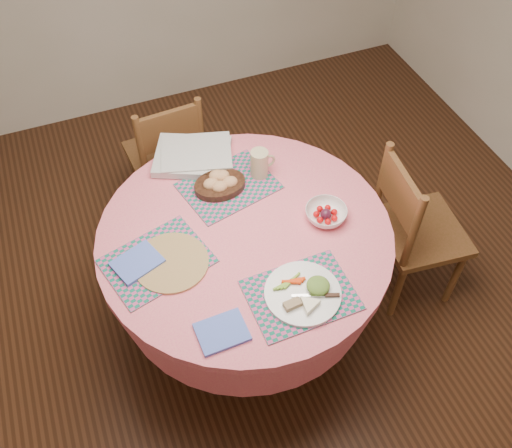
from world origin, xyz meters
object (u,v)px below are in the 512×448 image
Objects in this scene: dining_table at (246,260)px; latte_mug at (260,163)px; bread_bowl at (220,183)px; chair_back at (168,155)px; fruit_bowl at (326,214)px; chair_right at (413,228)px; dinner_plate at (305,293)px; wicker_trivet at (171,263)px.

latte_mug is at bearing 57.53° from dining_table.
chair_back is at bearing 98.65° from bread_bowl.
bread_bowl is 0.49m from fruit_bowl.
chair_right reaches higher than dinner_plate.
latte_mug is 0.38m from fruit_bowl.
chair_right is 0.83m from latte_mug.
dining_table is 0.45m from dinner_plate.
chair_right is at bearing 130.53° from chair_back.
chair_right is 3.87× the size of bread_bowl.
bread_bowl is (0.32, 0.32, 0.03)m from wicker_trivet.
dinner_plate is at bearing -75.30° from dining_table.
chair_right reaches higher than dining_table.
dining_table is 0.85m from chair_right.
chair_right is 4.45× the size of fruit_bowl.
dining_table is 9.30× the size of latte_mug.
chair_right is 1.21m from wicker_trivet.
dining_table is at bearing 92.35° from chair_right.
latte_mug is at bearing 68.67° from chair_right.
bread_bowl is (0.10, -0.64, 0.34)m from chair_back.
wicker_trivet is at bearing -147.16° from latte_mug.
chair_back is 1.03m from wicker_trivet.
latte_mug is (0.20, 0.01, 0.04)m from bread_bowl.
chair_back is at bearing 99.17° from dinner_plate.
dinner_plate is (-0.75, -0.32, 0.31)m from chair_right.
wicker_trivet is at bearing -135.06° from bread_bowl.
bread_bowl is at bearing 94.53° from chair_back.
chair_right and latte_mug have the same top height.
chair_right is 1.36m from chair_back.
dinner_plate is 2.20× the size of latte_mug.
bread_bowl is at bearing 44.94° from wicker_trivet.
latte_mug is 0.67× the size of fruit_bowl.
dining_table is 4.22× the size of dinner_plate.
chair_right is at bearing -27.55° from latte_mug.
dinner_plate is 1.47× the size of fruit_bowl.
wicker_trivet is 0.45m from bread_bowl.
bread_bowl reaches higher than wicker_trivet.
bread_bowl reaches higher than fruit_bowl.
chair_back is 0.78m from latte_mug.
wicker_trivet reaches higher than dining_table.
bread_bowl reaches higher than dining_table.
chair_back reaches higher than wicker_trivet.
chair_back is at bearing 96.83° from dining_table.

